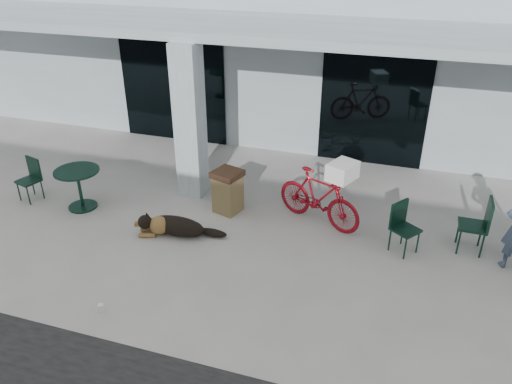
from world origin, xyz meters
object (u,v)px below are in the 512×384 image
(cafe_chair_near, at_px, (28,180))
(trash_receptacle, at_px, (228,191))
(cafe_chair_far_b, at_px, (473,225))
(cafe_table_near, at_px, (80,189))
(bicycle, at_px, (319,198))
(dog, at_px, (177,225))
(cafe_chair_far_a, at_px, (406,229))

(cafe_chair_near, height_order, trash_receptacle, cafe_chair_near)
(cafe_chair_far_b, bearing_deg, cafe_chair_near, -84.55)
(cafe_table_near, xyz_separation_m, trash_receptacle, (2.83, 0.75, 0.03))
(cafe_table_near, bearing_deg, cafe_chair_near, -177.74)
(bicycle, xyz_separation_m, cafe_chair_far_b, (2.67, -0.10, -0.03))
(cafe_chair_far_b, bearing_deg, cafe_table_near, -84.05)
(cafe_table_near, height_order, trash_receptacle, trash_receptacle)
(cafe_chair_far_b, xyz_separation_m, trash_receptacle, (-4.44, 0.00, -0.07))
(cafe_chair_near, bearing_deg, dog, 11.04)
(trash_receptacle, bearing_deg, cafe_table_near, -165.08)
(cafe_chair_near, distance_m, cafe_chair_far_b, 8.48)
(dog, height_order, cafe_chair_near, cafe_chair_near)
(cafe_chair_near, relative_size, cafe_chair_far_b, 0.88)
(cafe_chair_far_a, bearing_deg, cafe_chair_near, 129.20)
(cafe_chair_far_a, distance_m, trash_receptacle, 3.38)
(cafe_table_near, relative_size, cafe_chair_far_b, 0.86)
(bicycle, relative_size, trash_receptacle, 2.05)
(cafe_chair_near, bearing_deg, cafe_chair_far_a, 19.22)
(bicycle, relative_size, cafe_chair_far_b, 1.76)
(dog, xyz_separation_m, trash_receptacle, (0.58, 1.10, 0.23))
(cafe_chair_far_a, height_order, trash_receptacle, cafe_chair_far_a)
(cafe_chair_far_b, bearing_deg, cafe_chair_far_a, -69.95)
(cafe_table_near, bearing_deg, cafe_chair_far_a, 3.34)
(cafe_table_near, xyz_separation_m, cafe_chair_far_b, (7.26, 0.75, 0.10))
(bicycle, xyz_separation_m, cafe_chair_near, (-5.77, -0.90, -0.09))
(bicycle, distance_m, dog, 2.66)
(bicycle, bearing_deg, trash_receptacle, 116.68)
(bicycle, relative_size, dog, 1.44)
(dog, xyz_separation_m, cafe_chair_far_b, (5.02, 1.10, 0.30))
(dog, height_order, cafe_chair_far_b, cafe_chair_far_b)
(bicycle, relative_size, cafe_chair_near, 2.01)
(cafe_chair_far_a, relative_size, cafe_chair_far_b, 0.90)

